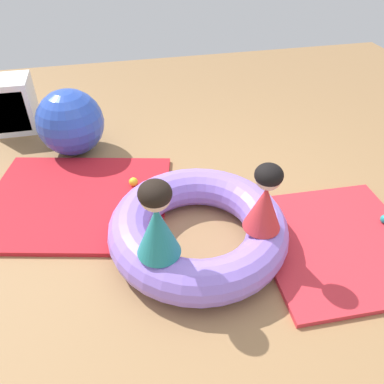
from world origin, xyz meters
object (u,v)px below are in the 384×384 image
inflatable_cushion (198,228)px  child_in_red (265,198)px  exercise_ball_large (70,122)px  play_ball_yellow (133,182)px  storage_cube (12,105)px  play_ball_orange (275,235)px  child_in_teal (157,220)px  play_ball_red (126,210)px

inflatable_cushion → child_in_red: size_ratio=2.63×
child_in_red → exercise_ball_large: (-1.29, 1.76, -0.22)m
child_in_red → exercise_ball_large: bearing=-66.8°
play_ball_yellow → storage_cube: size_ratio=0.14×
play_ball_orange → exercise_ball_large: 2.22m
child_in_teal → inflatable_cushion: bearing=93.3°
play_ball_red → child_in_teal: bearing=-76.0°
play_ball_orange → play_ball_yellow: (-0.95, 0.89, -0.00)m
child_in_red → play_ball_yellow: (-0.78, 0.99, -0.46)m
inflatable_cushion → play_ball_orange: bearing=-12.7°
inflatable_cushion → play_ball_yellow: (-0.40, 0.76, -0.07)m
play_ball_orange → storage_cube: (-2.09, 2.27, 0.20)m
play_ball_yellow → play_ball_orange: bearing=-43.0°
play_ball_orange → exercise_ball_large: bearing=131.4°
child_in_teal → child_in_red: size_ratio=1.09×
inflatable_cushion → exercise_ball_large: exercise_ball_large is taller
inflatable_cushion → play_ball_orange: size_ratio=16.00×
play_ball_orange → storage_cube: size_ratio=0.15×
inflatable_cushion → storage_cube: 2.64m
play_ball_red → child_in_red: bearing=-35.2°
play_ball_orange → child_in_red: bearing=-149.4°
exercise_ball_large → play_ball_red: bearing=-70.2°
child_in_red → child_in_teal: bearing=-6.8°
inflatable_cushion → exercise_ball_large: size_ratio=2.03×
inflatable_cushion → play_ball_red: bearing=141.6°
child_in_red → play_ball_yellow: size_ratio=6.33×
child_in_teal → play_ball_red: bearing=153.9°
play_ball_orange → storage_cube: storage_cube is taller
child_in_red → play_ball_red: size_ratio=4.80×
play_ball_red → play_ball_orange: bearing=-26.2°
inflatable_cushion → child_in_red: bearing=-30.8°
play_ball_yellow → play_ball_red: play_ball_red is taller
play_ball_yellow → play_ball_red: bearing=-104.7°
exercise_ball_large → storage_cube: exercise_ball_large is taller
child_in_teal → storage_cube: 2.75m
play_ball_red → storage_cube: (-1.04, 1.75, 0.19)m
inflatable_cushion → play_ball_orange: (0.55, -0.12, -0.07)m
child_in_teal → storage_cube: (-1.21, 2.45, -0.28)m
child_in_red → play_ball_orange: bearing=-162.4°
inflatable_cushion → exercise_ball_large: (-0.91, 1.53, 0.17)m
play_ball_yellow → storage_cube: storage_cube is taller
child_in_teal → play_ball_red: child_in_teal is taller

